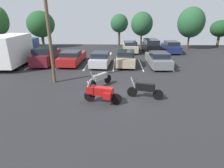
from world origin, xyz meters
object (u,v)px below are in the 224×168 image
at_px(motorcycle_touring, 101,92).
at_px(car_grey, 158,59).
at_px(motorcycle_third, 100,79).
at_px(car_red, 72,57).
at_px(car_silver, 101,59).
at_px(car_far_champagne, 130,47).
at_px(car_far_navy, 171,47).
at_px(utility_pole, 48,21).
at_px(car_tan, 126,58).
at_px(car_maroon, 46,55).
at_px(motorcycle_second, 145,89).
at_px(box_truck, 15,49).
at_px(car_far_black, 151,46).

xyz_separation_m(motorcycle_touring, car_grey, (4.95, 8.60, 0.03)).
distance_m(motorcycle_third, car_red, 7.35).
xyz_separation_m(car_red, car_silver, (3.13, -0.51, -0.01)).
xyz_separation_m(motorcycle_third, car_far_champagne, (2.80, 13.43, 0.17)).
height_order(car_silver, car_far_navy, car_far_navy).
bearing_deg(utility_pole, car_red, 90.07).
bearing_deg(car_tan, car_maroon, 178.31).
xyz_separation_m(motorcycle_touring, motorcycle_second, (2.66, 0.77, -0.08)).
bearing_deg(car_tan, box_truck, -178.30).
xyz_separation_m(motorcycle_third, car_tan, (2.02, 6.04, 0.18)).
relative_size(car_tan, car_far_champagne, 0.90).
bearing_deg(car_far_champagne, car_far_navy, -0.44).
height_order(motorcycle_third, box_truck, box_truck).
height_order(car_far_black, car_far_navy, car_far_black).
bearing_deg(utility_pole, box_truck, 138.70).
relative_size(car_far_champagne, box_truck, 0.69).
height_order(motorcycle_touring, motorcycle_third, motorcycle_touring).
distance_m(car_silver, box_truck, 8.87).
bearing_deg(car_maroon, car_red, 1.87).
relative_size(car_silver, box_truck, 0.63).
bearing_deg(car_red, motorcycle_second, -51.30).
relative_size(car_maroon, car_far_navy, 1.05).
xyz_separation_m(car_silver, box_truck, (-8.82, -0.17, 0.94)).
bearing_deg(car_maroon, motorcycle_touring, -53.01).
bearing_deg(car_far_black, car_tan, -116.55).
height_order(motorcycle_touring, car_red, car_red).
relative_size(motorcycle_second, car_grey, 0.46).
bearing_deg(motorcycle_second, utility_pole, 158.42).
xyz_separation_m(car_red, car_far_navy, (12.12, 7.01, 0.06)).
bearing_deg(car_silver, box_truck, -178.89).
xyz_separation_m(car_red, car_grey, (8.94, -0.48, 0.01)).
bearing_deg(car_grey, motorcycle_third, -131.87).
bearing_deg(motorcycle_third, car_tan, 71.50).
distance_m(car_silver, utility_pole, 7.17).
relative_size(motorcycle_third, car_tan, 0.45).
height_order(car_red, car_far_black, car_far_black).
bearing_deg(motorcycle_second, car_grey, 73.74).
height_order(motorcycle_touring, utility_pole, utility_pole).
distance_m(box_truck, utility_pole, 8.12).
distance_m(car_maroon, car_far_black, 13.94).
height_order(motorcycle_touring, car_far_black, car_far_black).
bearing_deg(box_truck, car_far_champagne, 32.49).
relative_size(motorcycle_third, box_truck, 0.28).
xyz_separation_m(car_far_champagne, car_far_navy, (5.67, -0.04, 0.02)).
bearing_deg(car_maroon, car_tan, -1.69).
xyz_separation_m(car_tan, utility_pole, (-5.67, -5.34, 3.79)).
bearing_deg(motorcycle_third, car_far_navy, 57.68).
relative_size(motorcycle_third, car_silver, 0.45).
bearing_deg(car_far_navy, car_red, -149.97).
xyz_separation_m(motorcycle_second, car_grey, (2.28, 7.83, 0.12)).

